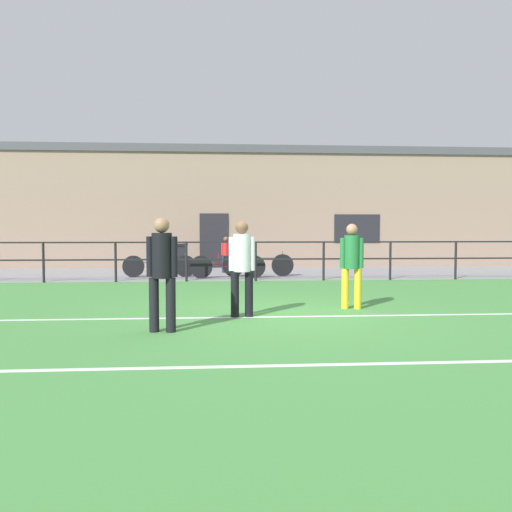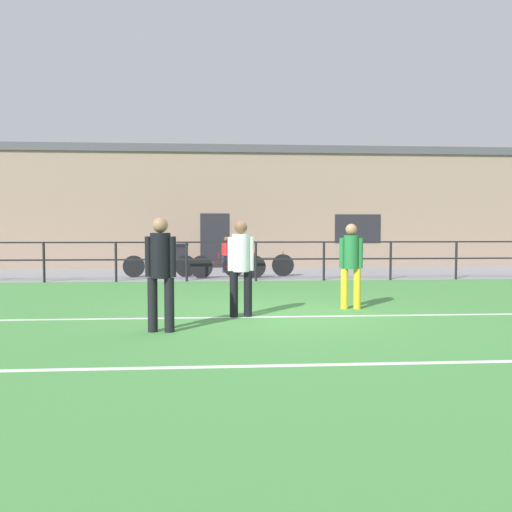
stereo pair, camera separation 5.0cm
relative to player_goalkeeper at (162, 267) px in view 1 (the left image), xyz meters
The scene contains 14 objects.
ground 2.55m from the player_goalkeeper, 35.31° to the left, with size 60.00×44.00×0.04m, color #478C42.
field_line_touchline 2.44m from the player_goalkeeper, 31.37° to the left, with size 36.00×0.11×0.00m, color white.
field_line_hash 2.94m from the player_goalkeeper, 46.30° to the right, with size 36.00×0.11×0.00m, color white.
pavement_strip 10.09m from the player_goalkeeper, 78.98° to the left, with size 48.00×5.00×0.02m, color gray.
perimeter_fence 7.61m from the player_goalkeeper, 75.37° to the left, with size 36.07×0.07×1.15m.
clubhouse_facade 13.77m from the player_goalkeeper, 81.93° to the left, with size 28.00×2.56×4.73m.
player_goalkeeper is the anchor object (origin of this frame).
player_striker 1.73m from the player_goalkeeper, 44.85° to the left, with size 0.45×0.29×1.65m.
player_winger 3.88m from the player_goalkeeper, 30.52° to the left, with size 0.44×0.28×1.61m.
spectator_child 10.10m from the player_goalkeeper, 83.71° to the left, with size 0.32×0.21×1.22m.
bicycle_parked_0 8.15m from the player_goalkeeper, 82.08° to the left, with size 2.30×0.04×0.78m.
bicycle_parked_1 8.64m from the player_goalkeeper, 96.54° to the left, with size 2.26×0.04×0.76m.
bicycle_parked_2 8.83m from the player_goalkeeper, 76.32° to the left, with size 2.24×0.04×0.78m.
trash_bin_0 11.04m from the player_goalkeeper, 93.09° to the left, with size 0.68×0.58×0.96m.
Camera 1 is at (-1.12, -9.03, 1.52)m, focal length 36.55 mm.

